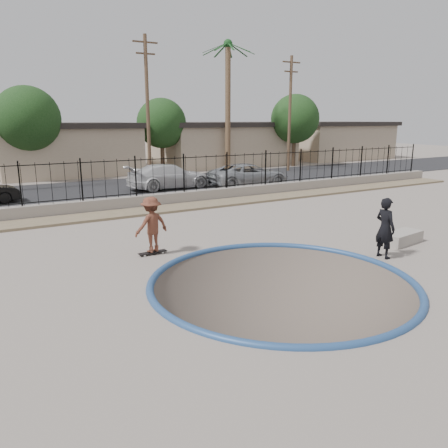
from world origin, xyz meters
name	(u,v)px	position (x,y,z in m)	size (l,w,h in m)	color
ground	(127,223)	(0.00, 12.00, -1.10)	(120.00, 120.00, 2.20)	slate
bowl_pit	(282,282)	(0.00, -1.00, 0.00)	(6.84, 6.84, 1.80)	#51493E
coping_ring	(282,282)	(0.00, -1.00, 0.00)	(7.04, 7.04, 0.20)	navy
rock_strip	(145,211)	(0.00, 9.20, 0.06)	(42.00, 1.60, 0.11)	#887559
retaining_wall	(137,202)	(0.00, 10.30, 0.30)	(42.00, 0.45, 0.60)	gray
fence	(136,177)	(0.00, 10.30, 1.50)	(40.00, 0.04, 1.80)	black
street	(100,189)	(0.00, 17.00, 0.02)	(90.00, 8.00, 0.04)	black
house_center	(66,148)	(0.00, 26.50, 1.97)	(10.60, 8.60, 3.90)	tan
house_east	(222,143)	(14.00, 26.50, 1.97)	(12.60, 8.60, 3.90)	tan
house_east_far	(332,140)	(28.00, 26.50, 1.97)	(11.60, 8.60, 3.90)	tan
palm_right	(228,79)	(12.00, 22.00, 7.33)	(2.30, 2.30, 10.30)	brown
utility_pole_mid	(148,107)	(4.00, 19.00, 4.96)	(1.70, 0.24, 9.50)	#473323
utility_pole_right	(290,112)	(16.00, 19.00, 4.70)	(1.70, 0.24, 9.00)	#473323
street_tree_left	(27,119)	(-3.00, 23.00, 4.19)	(4.32, 4.32, 6.36)	#473323
street_tree_mid	(162,123)	(7.00, 24.00, 3.84)	(3.96, 3.96, 5.83)	#473323
street_tree_right	(295,119)	(19.00, 22.00, 4.19)	(4.32, 4.32, 6.36)	#473323
skater	(152,228)	(-2.04, 3.00, 0.87)	(1.13, 0.65, 1.75)	brown
skateboard	(153,252)	(-2.04, 3.00, 0.06)	(0.92, 0.27, 0.08)	black
videographer	(385,228)	(4.00, -0.87, 0.94)	(0.68, 0.45, 1.87)	black
concrete_ledge	(402,238)	(5.82, -0.13, 0.20)	(1.60, 0.70, 0.40)	gray
car_c	(170,176)	(3.72, 15.00, 0.78)	(2.09, 5.14, 1.49)	silver
car_d	(249,175)	(8.45, 13.40, 0.75)	(2.37, 5.13, 1.43)	#93979B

